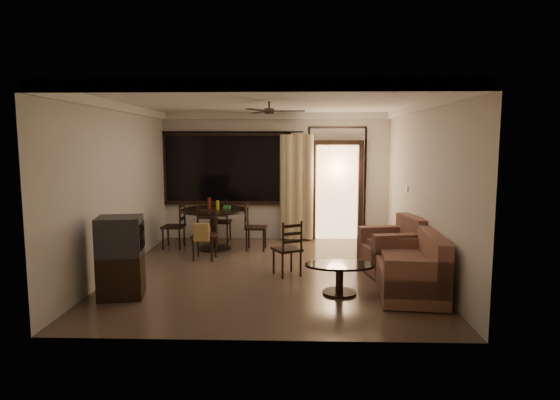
{
  "coord_description": "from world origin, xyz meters",
  "views": [
    {
      "loc": [
        0.41,
        -7.61,
        2.14
      ],
      "look_at": [
        0.17,
        0.2,
        1.19
      ],
      "focal_mm": 30.0,
      "sensor_mm": 36.0,
      "label": 1
    }
  ],
  "objects_px": {
    "dining_chair_east": "(255,236)",
    "tv_cabinet": "(121,257)",
    "armchair": "(395,250)",
    "dining_chair_south": "(205,243)",
    "side_chair": "(287,259)",
    "coffee_table": "(340,274)",
    "dining_table": "(214,218)",
    "sofa": "(413,270)",
    "dining_chair_north": "(221,229)",
    "dining_chair_west": "(174,235)"
  },
  "relations": [
    {
      "from": "side_chair",
      "to": "armchair",
      "type": "bearing_deg",
      "value": 159.99
    },
    {
      "from": "dining_table",
      "to": "armchair",
      "type": "relative_size",
      "value": 1.24
    },
    {
      "from": "dining_chair_east",
      "to": "armchair",
      "type": "height_order",
      "value": "dining_chair_east"
    },
    {
      "from": "dining_chair_east",
      "to": "tv_cabinet",
      "type": "xyz_separation_m",
      "value": [
        -1.62,
        -2.96,
        0.29
      ]
    },
    {
      "from": "dining_chair_south",
      "to": "sofa",
      "type": "xyz_separation_m",
      "value": [
        3.35,
        -1.87,
        0.04
      ]
    },
    {
      "from": "tv_cabinet",
      "to": "dining_chair_south",
      "type": "bearing_deg",
      "value": 59.4
    },
    {
      "from": "tv_cabinet",
      "to": "coffee_table",
      "type": "bearing_deg",
      "value": -6.94
    },
    {
      "from": "dining_table",
      "to": "sofa",
      "type": "relative_size",
      "value": 0.79
    },
    {
      "from": "dining_chair_east",
      "to": "tv_cabinet",
      "type": "height_order",
      "value": "tv_cabinet"
    },
    {
      "from": "coffee_table",
      "to": "dining_chair_east",
      "type": "bearing_deg",
      "value": 117.61
    },
    {
      "from": "dining_table",
      "to": "dining_chair_south",
      "type": "bearing_deg",
      "value": -92.4
    },
    {
      "from": "dining_chair_west",
      "to": "dining_chair_east",
      "type": "bearing_deg",
      "value": 89.99
    },
    {
      "from": "tv_cabinet",
      "to": "dining_chair_west",
      "type": "bearing_deg",
      "value": 79.57
    },
    {
      "from": "dining_table",
      "to": "sofa",
      "type": "height_order",
      "value": "dining_table"
    },
    {
      "from": "dining_chair_south",
      "to": "coffee_table",
      "type": "xyz_separation_m",
      "value": [
        2.3,
        -1.91,
        -0.02
      ]
    },
    {
      "from": "dining_table",
      "to": "dining_chair_east",
      "type": "relative_size",
      "value": 1.38
    },
    {
      "from": "dining_chair_east",
      "to": "tv_cabinet",
      "type": "bearing_deg",
      "value": 153.58
    },
    {
      "from": "dining_chair_south",
      "to": "tv_cabinet",
      "type": "bearing_deg",
      "value": -107.09
    },
    {
      "from": "dining_table",
      "to": "dining_chair_north",
      "type": "relative_size",
      "value": 1.38
    },
    {
      "from": "armchair",
      "to": "dining_chair_west",
      "type": "bearing_deg",
      "value": 147.94
    },
    {
      "from": "sofa",
      "to": "side_chair",
      "type": "distance_m",
      "value": 2.0
    },
    {
      "from": "coffee_table",
      "to": "dining_table",
      "type": "bearing_deg",
      "value": 129.27
    },
    {
      "from": "sofa",
      "to": "dining_chair_north",
      "type": "bearing_deg",
      "value": 139.75
    },
    {
      "from": "dining_chair_west",
      "to": "dining_chair_north",
      "type": "distance_m",
      "value": 1.05
    },
    {
      "from": "dining_chair_north",
      "to": "sofa",
      "type": "relative_size",
      "value": 0.57
    },
    {
      "from": "sofa",
      "to": "side_chair",
      "type": "bearing_deg",
      "value": 160.01
    },
    {
      "from": "tv_cabinet",
      "to": "side_chair",
      "type": "relative_size",
      "value": 1.25
    },
    {
      "from": "dining_chair_south",
      "to": "side_chair",
      "type": "distance_m",
      "value": 1.85
    },
    {
      "from": "coffee_table",
      "to": "dining_chair_west",
      "type": "bearing_deg",
      "value": 137.84
    },
    {
      "from": "dining_chair_west",
      "to": "dining_chair_east",
      "type": "height_order",
      "value": "same"
    },
    {
      "from": "dining_table",
      "to": "side_chair",
      "type": "relative_size",
      "value": 1.44
    },
    {
      "from": "dining_chair_south",
      "to": "sofa",
      "type": "relative_size",
      "value": 0.57
    },
    {
      "from": "dining_chair_north",
      "to": "tv_cabinet",
      "type": "distance_m",
      "value": 3.74
    },
    {
      "from": "dining_chair_south",
      "to": "side_chair",
      "type": "height_order",
      "value": "dining_chair_south"
    },
    {
      "from": "dining_chair_east",
      "to": "dining_chair_south",
      "type": "bearing_deg",
      "value": 135.7
    },
    {
      "from": "coffee_table",
      "to": "side_chair",
      "type": "xyz_separation_m",
      "value": [
        -0.76,
        0.9,
        -0.02
      ]
    },
    {
      "from": "sofa",
      "to": "side_chair",
      "type": "height_order",
      "value": "side_chair"
    },
    {
      "from": "dining_chair_west",
      "to": "sofa",
      "type": "height_order",
      "value": "dining_chair_west"
    },
    {
      "from": "coffee_table",
      "to": "dining_chair_south",
      "type": "bearing_deg",
      "value": 140.27
    },
    {
      "from": "sofa",
      "to": "side_chair",
      "type": "xyz_separation_m",
      "value": [
        -1.81,
        0.86,
        -0.07
      ]
    },
    {
      "from": "side_chair",
      "to": "dining_table",
      "type": "bearing_deg",
      "value": -79.15
    },
    {
      "from": "dining_chair_east",
      "to": "sofa",
      "type": "bearing_deg",
      "value": -134.99
    },
    {
      "from": "tv_cabinet",
      "to": "sofa",
      "type": "distance_m",
      "value": 4.12
    },
    {
      "from": "tv_cabinet",
      "to": "armchair",
      "type": "xyz_separation_m",
      "value": [
        4.08,
        1.38,
        -0.19
      ]
    },
    {
      "from": "dining_table",
      "to": "coffee_table",
      "type": "distance_m",
      "value": 3.6
    },
    {
      "from": "dining_chair_south",
      "to": "dining_table",
      "type": "bearing_deg",
      "value": 89.91
    },
    {
      "from": "dining_chair_west",
      "to": "dining_chair_north",
      "type": "relative_size",
      "value": 1.0
    },
    {
      "from": "coffee_table",
      "to": "dining_chair_north",
      "type": "bearing_deg",
      "value": 123.26
    },
    {
      "from": "dining_chair_west",
      "to": "side_chair",
      "type": "height_order",
      "value": "dining_chair_west"
    },
    {
      "from": "armchair",
      "to": "coffee_table",
      "type": "relative_size",
      "value": 1.06
    }
  ]
}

